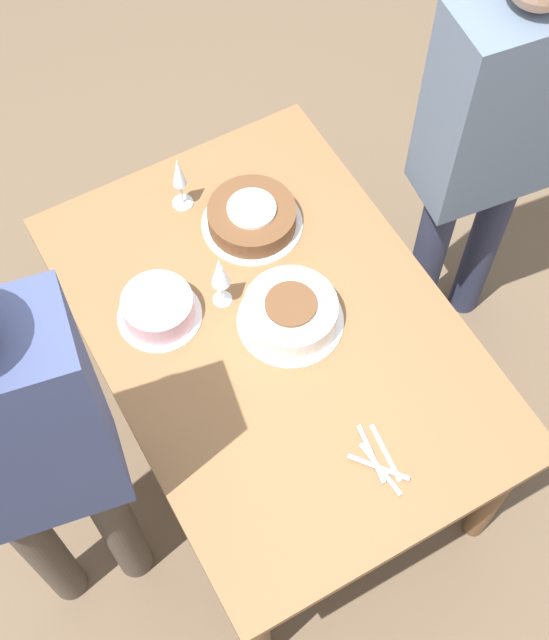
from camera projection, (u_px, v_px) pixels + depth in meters
ground_plane at (274, 429)px, 3.17m from camera, size 12.00×12.00×0.00m
dining_table at (274, 346)px, 2.63m from camera, size 1.42×0.97×0.74m
cake_center_white at (290, 313)px, 2.51m from camera, size 0.31×0.31×0.10m
cake_front_chocolate at (252, 217)px, 2.68m from camera, size 0.31×0.31×0.09m
cake_back_decorated at (158, 308)px, 2.51m from camera, size 0.24×0.24×0.09m
wine_glass_near at (220, 273)px, 2.45m from camera, size 0.06×0.06×0.21m
wine_glass_far at (179, 175)px, 2.63m from camera, size 0.07×0.07×0.21m
fork_pile at (379, 461)px, 2.33m from camera, size 0.22×0.12×0.01m
person_cutting at (492, 136)px, 2.55m from camera, size 0.27×0.42×1.65m
person_watching at (25, 453)px, 1.99m from camera, size 0.29×0.43×1.76m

